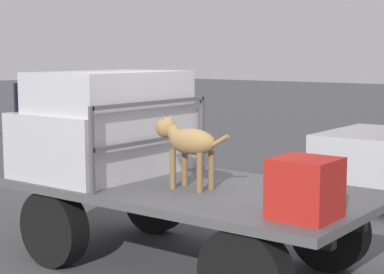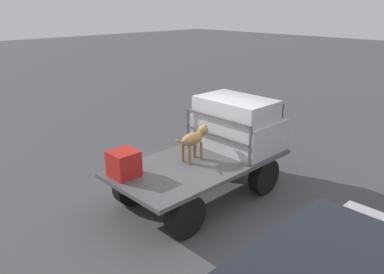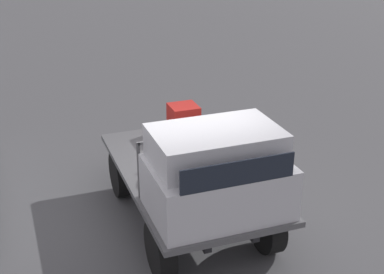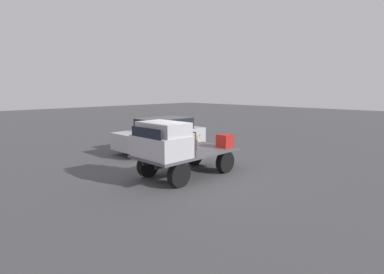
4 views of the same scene
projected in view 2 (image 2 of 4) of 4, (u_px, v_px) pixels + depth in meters
ground_plane at (200, 198)px, 7.81m from camera, size 80.00×80.00×0.00m
flatbed_truck at (200, 172)px, 7.61m from camera, size 3.66×1.88×0.84m
truck_cab at (237, 124)px, 8.10m from camera, size 1.23×1.76×1.11m
truck_headboard at (217, 130)px, 7.66m from camera, size 0.04×1.76×0.82m
dog at (195, 138)px, 7.43m from camera, size 0.89×0.25×0.71m
cargo_crate at (124, 164)px, 6.78m from camera, size 0.48×0.48×0.48m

